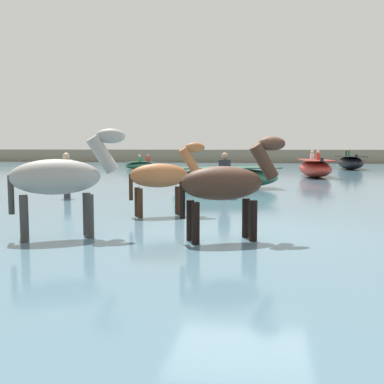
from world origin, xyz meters
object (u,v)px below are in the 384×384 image
boat_near_port (315,168)px  person_onlooker_left (67,178)px  horse_trailing_chestnut (162,177)px  boat_mid_channel (350,163)px  boat_far_inshore (226,178)px  person_wading_close (225,178)px  horse_flank_dark_bay (226,186)px  boat_distant_east (140,165)px  horse_lead_grey (61,180)px

boat_near_port → person_onlooker_left: bearing=-125.9°
boat_near_port → horse_trailing_chestnut: bearing=-107.9°
boat_near_port → boat_mid_channel: bearing=70.2°
boat_far_inshore → person_wading_close: bearing=-85.4°
horse_trailing_chestnut → horse_flank_dark_bay: bearing=-57.0°
horse_flank_dark_bay → boat_far_inshore: bearing=95.4°
person_wading_close → person_onlooker_left: 4.73m
boat_distant_east → person_onlooker_left: size_ratio=1.52×
boat_mid_channel → horse_flank_dark_bay: bearing=-103.5°
horse_trailing_chestnut → boat_mid_channel: size_ratio=0.46×
boat_near_port → boat_distant_east: (-11.13, 6.48, -0.16)m
horse_trailing_chestnut → boat_near_port: 15.22m
boat_near_port → boat_distant_east: 12.88m
boat_distant_east → person_wading_close: bearing=-66.4°
horse_flank_dark_bay → person_wading_close: 6.46m
horse_flank_dark_bay → boat_near_port: (3.01, 17.03, -0.45)m
horse_lead_grey → boat_near_port: bearing=71.5°
horse_lead_grey → boat_mid_channel: size_ratio=0.51×
boat_near_port → person_onlooker_left: person_onlooker_left is taller
person_wading_close → boat_distant_east: bearing=113.6°
boat_near_port → person_wading_close: bearing=-109.0°
boat_mid_channel → horse_trailing_chestnut: bearing=-108.6°
horse_lead_grey → horse_trailing_chestnut: (1.09, 2.76, -0.13)m
boat_distant_east → boat_far_inshore: bearing=-62.8°
horse_flank_dark_bay → boat_far_inshore: 9.48m
person_wading_close → horse_lead_grey: bearing=-107.6°
boat_near_port → boat_distant_east: boat_near_port is taller
horse_lead_grey → boat_near_port: horse_lead_grey is taller
horse_trailing_chestnut → boat_far_inshore: horse_trailing_chestnut is taller
horse_flank_dark_bay → boat_near_port: 17.30m
horse_lead_grey → horse_flank_dark_bay: 2.76m
boat_distant_east → person_onlooker_left: (2.82, -17.96, 0.32)m
boat_distant_east → horse_trailing_chestnut: bearing=-72.9°
horse_trailing_chestnut → person_wading_close: bearing=75.3°
boat_mid_channel → person_wading_close: bearing=-109.4°
horse_trailing_chestnut → boat_distant_east: (-6.46, 20.97, -0.57)m
horse_lead_grey → boat_distant_east: bearing=102.7°
horse_flank_dark_bay → boat_distant_east: bearing=109.0°
boat_distant_east → person_wading_close: size_ratio=1.52×
horse_lead_grey → boat_distant_east: (-5.37, 23.72, -0.70)m
horse_trailing_chestnut → boat_mid_channel: (7.87, 23.39, -0.39)m
horse_lead_grey → person_onlooker_left: size_ratio=1.30×
person_wading_close → horse_flank_dark_bay: bearing=-84.3°
horse_trailing_chestnut → boat_distant_east: bearing=107.1°
boat_near_port → boat_mid_channel: size_ratio=0.99×
horse_trailing_chestnut → person_wading_close: horse_trailing_chestnut is taller
boat_distant_east → person_onlooker_left: person_onlooker_left is taller
boat_mid_channel → boat_distant_east: 14.53m
boat_distant_east → person_wading_close: (7.47, -17.09, 0.32)m
horse_trailing_chestnut → boat_far_inshore: size_ratio=0.45×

